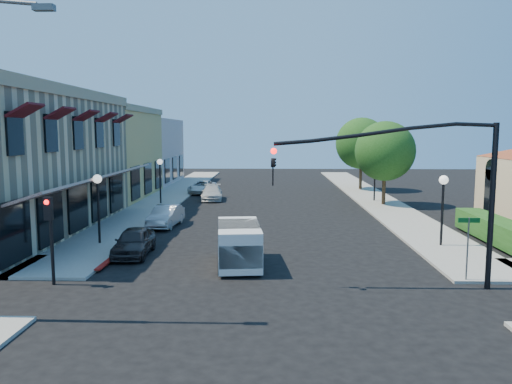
{
  "coord_description": "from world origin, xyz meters",
  "views": [
    {
      "loc": [
        0.1,
        -16.34,
        5.69
      ],
      "look_at": [
        -0.66,
        9.03,
        2.6
      ],
      "focal_mm": 35.0,
      "sensor_mm": 36.0,
      "label": 1
    }
  ],
  "objects_px": {
    "parked_car_a": "(134,242)",
    "parked_car_b": "(166,216)",
    "lamppost_right_near": "(443,192)",
    "parked_car_c": "(212,193)",
    "street_tree_a": "(385,151)",
    "white_van": "(239,242)",
    "lamppost_right_far": "(375,168)",
    "signal_mast_arm": "(433,177)",
    "street_name_sign": "(468,239)",
    "parked_car_d": "(202,187)",
    "lamppost_left_near": "(98,191)",
    "street_tree_b": "(361,143)",
    "lamppost_left_far": "(160,170)",
    "secondary_signal": "(50,224)"
  },
  "relations": [
    {
      "from": "parked_car_a",
      "to": "parked_car_c",
      "type": "height_order",
      "value": "parked_car_a"
    },
    {
      "from": "signal_mast_arm",
      "to": "parked_car_b",
      "type": "xyz_separation_m",
      "value": [
        -12.06,
        11.5,
        -3.45
      ]
    },
    {
      "from": "parked_car_d",
      "to": "lamppost_right_far",
      "type": "bearing_deg",
      "value": -12.16
    },
    {
      "from": "street_tree_b",
      "to": "parked_car_c",
      "type": "xyz_separation_m",
      "value": [
        -13.6,
        -7.24,
        -3.95
      ]
    },
    {
      "from": "street_name_sign",
      "to": "parked_car_c",
      "type": "distance_m",
      "value": 25.72
    },
    {
      "from": "signal_mast_arm",
      "to": "parked_car_a",
      "type": "distance_m",
      "value": 13.32
    },
    {
      "from": "secondary_signal",
      "to": "lamppost_left_far",
      "type": "relative_size",
      "value": 0.93
    },
    {
      "from": "signal_mast_arm",
      "to": "lamppost_right_far",
      "type": "distance_m",
      "value": 22.7
    },
    {
      "from": "street_tree_a",
      "to": "white_van",
      "type": "distance_m",
      "value": 20.58
    },
    {
      "from": "white_van",
      "to": "lamppost_right_far",
      "type": "bearing_deg",
      "value": 63.67
    },
    {
      "from": "white_van",
      "to": "parked_car_b",
      "type": "distance_m",
      "value": 10.01
    },
    {
      "from": "street_name_sign",
      "to": "parked_car_d",
      "type": "distance_m",
      "value": 30.22
    },
    {
      "from": "lamppost_right_near",
      "to": "parked_car_c",
      "type": "bearing_deg",
      "value": 128.44
    },
    {
      "from": "parked_car_c",
      "to": "lamppost_right_far",
      "type": "bearing_deg",
      "value": -8.26
    },
    {
      "from": "lamppost_left_near",
      "to": "white_van",
      "type": "bearing_deg",
      "value": -26.88
    },
    {
      "from": "street_name_sign",
      "to": "parked_car_b",
      "type": "xyz_separation_m",
      "value": [
        -13.7,
        10.8,
        -1.07
      ]
    },
    {
      "from": "lamppost_right_near",
      "to": "street_tree_b",
      "type": "bearing_deg",
      "value": 89.28
    },
    {
      "from": "lamppost_left_near",
      "to": "street_tree_b",
      "type": "bearing_deg",
      "value": 54.21
    },
    {
      "from": "parked_car_d",
      "to": "lamppost_right_near",
      "type": "bearing_deg",
      "value": -48.14
    },
    {
      "from": "lamppost_left_far",
      "to": "signal_mast_arm",
      "type": "bearing_deg",
      "value": -55.0
    },
    {
      "from": "street_name_sign",
      "to": "parked_car_d",
      "type": "height_order",
      "value": "street_name_sign"
    },
    {
      "from": "lamppost_right_far",
      "to": "parked_car_a",
      "type": "relative_size",
      "value": 0.95
    },
    {
      "from": "signal_mast_arm",
      "to": "lamppost_right_far",
      "type": "xyz_separation_m",
      "value": [
        2.64,
        22.5,
        -1.35
      ]
    },
    {
      "from": "street_name_sign",
      "to": "parked_car_c",
      "type": "bearing_deg",
      "value": 118.6
    },
    {
      "from": "parked_car_b",
      "to": "parked_car_d",
      "type": "relative_size",
      "value": 0.9
    },
    {
      "from": "street_tree_a",
      "to": "white_van",
      "type": "bearing_deg",
      "value": -119.59
    },
    {
      "from": "secondary_signal",
      "to": "street_name_sign",
      "type": "bearing_deg",
      "value": 2.93
    },
    {
      "from": "lamppost_right_far",
      "to": "lamppost_right_near",
      "type": "bearing_deg",
      "value": -90.0
    },
    {
      "from": "lamppost_right_far",
      "to": "parked_car_d",
      "type": "relative_size",
      "value": 0.84
    },
    {
      "from": "parked_car_b",
      "to": "lamppost_right_far",
      "type": "bearing_deg",
      "value": 42.04
    },
    {
      "from": "parked_car_b",
      "to": "parked_car_c",
      "type": "relative_size",
      "value": 0.94
    },
    {
      "from": "secondary_signal",
      "to": "lamppost_right_far",
      "type": "bearing_deg",
      "value": 53.86
    },
    {
      "from": "street_tree_b",
      "to": "street_name_sign",
      "type": "bearing_deg",
      "value": -92.5
    },
    {
      "from": "signal_mast_arm",
      "to": "parked_car_d",
      "type": "height_order",
      "value": "signal_mast_arm"
    },
    {
      "from": "secondary_signal",
      "to": "white_van",
      "type": "distance_m",
      "value": 7.47
    },
    {
      "from": "signal_mast_arm",
      "to": "parked_car_b",
      "type": "distance_m",
      "value": 17.02
    },
    {
      "from": "parked_car_a",
      "to": "lamppost_left_near",
      "type": "bearing_deg",
      "value": 137.0
    },
    {
      "from": "parked_car_c",
      "to": "signal_mast_arm",
      "type": "bearing_deg",
      "value": -70.39
    },
    {
      "from": "street_name_sign",
      "to": "parked_car_b",
      "type": "height_order",
      "value": "street_name_sign"
    },
    {
      "from": "parked_car_a",
      "to": "parked_car_c",
      "type": "relative_size",
      "value": 0.91
    },
    {
      "from": "street_tree_b",
      "to": "secondary_signal",
      "type": "distance_m",
      "value": 34.97
    },
    {
      "from": "lamppost_right_near",
      "to": "parked_car_c",
      "type": "relative_size",
      "value": 0.87
    },
    {
      "from": "lamppost_left_near",
      "to": "lamppost_left_far",
      "type": "relative_size",
      "value": 1.0
    },
    {
      "from": "parked_car_a",
      "to": "parked_car_b",
      "type": "relative_size",
      "value": 0.97
    },
    {
      "from": "lamppost_right_near",
      "to": "parked_car_b",
      "type": "distance_m",
      "value": 15.67
    },
    {
      "from": "lamppost_left_near",
      "to": "lamppost_right_near",
      "type": "bearing_deg",
      "value": 0.0
    },
    {
      "from": "street_tree_a",
      "to": "lamppost_right_far",
      "type": "distance_m",
      "value": 2.49
    },
    {
      "from": "parked_car_a",
      "to": "parked_car_d",
      "type": "xyz_separation_m",
      "value": [
        0.0,
        23.11,
        -0.05
      ]
    },
    {
      "from": "secondary_signal",
      "to": "lamppost_left_far",
      "type": "bearing_deg",
      "value": 91.39
    },
    {
      "from": "lamppost_left_far",
      "to": "secondary_signal",
      "type": "bearing_deg",
      "value": -88.61
    }
  ]
}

